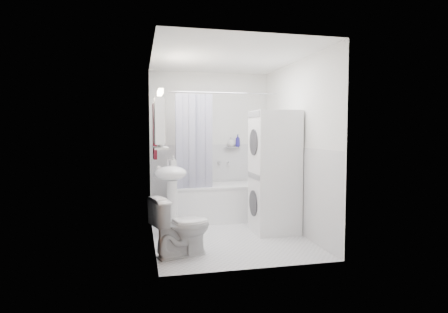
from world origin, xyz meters
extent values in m
plane|color=silver|center=(0.00, 0.00, 0.00)|extent=(2.60, 2.60, 0.00)
plane|color=white|center=(0.00, 1.30, 1.20)|extent=(2.00, 0.00, 2.00)
plane|color=white|center=(0.00, -1.30, 1.20)|extent=(2.00, 0.00, 2.00)
plane|color=white|center=(-1.00, 0.00, 1.20)|extent=(0.00, 2.60, 2.60)
plane|color=white|center=(1.00, 0.00, 1.20)|extent=(0.00, 2.60, 2.60)
plane|color=white|center=(0.00, 0.00, 2.40)|extent=(2.60, 2.60, 0.00)
plane|color=white|center=(0.00, 1.29, 0.60)|extent=(1.98, 0.00, 1.98)
plane|color=white|center=(-0.99, 0.00, 0.60)|extent=(0.00, 2.58, 2.58)
plane|color=white|center=(0.99, 0.00, 0.60)|extent=(0.00, 2.58, 2.58)
plane|color=brown|center=(-0.98, -0.88, 1.00)|extent=(0.00, 2.00, 2.00)
cylinder|color=silver|center=(-0.95, -0.55, 1.00)|extent=(0.04, 0.04, 0.04)
cube|color=white|center=(0.10, 0.92, 0.27)|extent=(1.47, 0.69, 0.54)
cube|color=white|center=(0.10, 0.92, 0.56)|extent=(1.49, 0.71, 0.03)
cube|color=silver|center=(0.10, 0.92, 0.44)|extent=(1.29, 0.51, 0.20)
cylinder|color=silver|center=(0.30, 1.25, 0.89)|extent=(0.04, 0.12, 0.04)
cylinder|color=silver|center=(0.10, 0.63, 2.00)|extent=(1.67, 0.02, 0.02)
cube|color=#131240|center=(-0.59, 0.63, 1.25)|extent=(0.10, 0.02, 1.45)
cube|color=#131240|center=(-0.50, 0.63, 1.25)|extent=(0.10, 0.02, 1.45)
cube|color=#131240|center=(-0.41, 0.63, 1.25)|extent=(0.10, 0.02, 1.45)
cube|color=#131240|center=(-0.32, 0.63, 1.25)|extent=(0.10, 0.02, 1.45)
cube|color=#131240|center=(-0.23, 0.63, 1.25)|extent=(0.10, 0.02, 1.45)
cube|color=#131240|center=(-0.14, 0.63, 1.25)|extent=(0.10, 0.02, 1.45)
ellipsoid|color=white|center=(-0.76, 0.18, 0.85)|extent=(0.44, 0.37, 0.20)
cylinder|color=white|center=(-0.74, 0.18, 0.38)|extent=(0.14, 0.14, 0.75)
cylinder|color=silver|center=(-0.78, 0.32, 0.97)|extent=(0.03, 0.03, 0.14)
cylinder|color=silver|center=(-0.78, 0.28, 1.03)|extent=(0.02, 0.10, 0.02)
cube|color=white|center=(-0.91, 0.10, 1.55)|extent=(0.12, 0.50, 0.60)
cube|color=white|center=(-0.84, 0.10, 1.55)|extent=(0.01, 0.47, 0.57)
cube|color=#FFEABF|center=(-0.89, 0.10, 1.93)|extent=(0.06, 0.45, 0.06)
cube|color=silver|center=(-0.89, 0.10, 1.20)|extent=(0.18, 0.54, 0.02)
cube|color=silver|center=(0.35, 1.24, 1.15)|extent=(0.22, 0.06, 0.02)
cube|color=#520E1E|center=(-0.94, 0.75, 1.42)|extent=(0.05, 0.35, 0.82)
cube|color=#520E1E|center=(-0.91, 0.75, 1.80)|extent=(0.03, 0.31, 0.08)
cylinder|color=silver|center=(-0.95, 0.75, 1.84)|extent=(0.02, 0.04, 0.02)
cube|color=white|center=(0.68, 0.03, 0.43)|extent=(0.61, 0.61, 0.85)
cylinder|color=#2D2D33|center=(0.37, 0.03, 0.42)|extent=(0.03, 0.36, 0.36)
cube|color=gray|center=(0.38, 0.03, 0.80)|extent=(0.02, 0.54, 0.08)
cube|color=white|center=(0.68, 0.03, 1.28)|extent=(0.61, 0.61, 0.85)
cylinder|color=#2D2D33|center=(0.37, 0.03, 1.27)|extent=(0.03, 0.36, 0.36)
cube|color=gray|center=(0.38, 0.03, 1.65)|extent=(0.02, 0.54, 0.08)
imported|color=white|center=(-0.71, -0.71, 0.34)|extent=(0.77, 0.56, 0.67)
imported|color=gray|center=(-0.71, 0.25, 0.95)|extent=(0.08, 0.17, 0.08)
imported|color=gray|center=(-0.89, -0.05, 1.25)|extent=(0.07, 0.18, 0.07)
imported|color=gray|center=(-0.89, 0.22, 1.26)|extent=(0.10, 0.09, 0.10)
imported|color=gray|center=(0.35, 1.24, 1.23)|extent=(0.13, 0.17, 0.13)
imported|color=navy|center=(0.47, 1.24, 1.20)|extent=(0.08, 0.21, 0.08)
camera|label=1|loc=(-1.17, -4.91, 1.41)|focal=30.00mm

